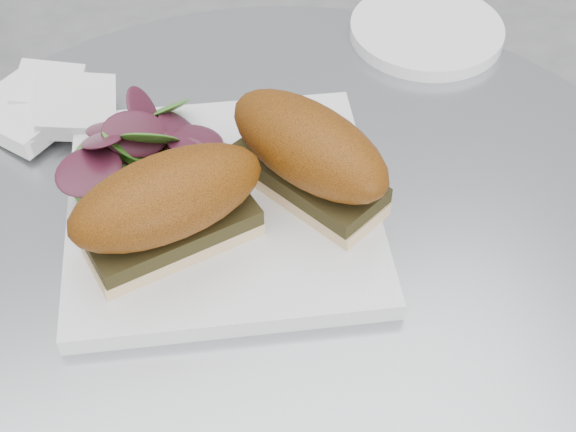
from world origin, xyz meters
name	(u,v)px	position (x,y,z in m)	size (l,w,h in m)	color
table	(285,414)	(0.00, 0.00, 0.49)	(0.70, 0.70, 0.73)	#A3A5AA
plate	(223,206)	(-0.03, 0.06, 0.74)	(0.24, 0.24, 0.02)	white
sandwich_left	(169,205)	(-0.08, 0.03, 0.79)	(0.16, 0.09, 0.08)	beige
sandwich_right	(308,153)	(0.04, 0.05, 0.79)	(0.13, 0.16, 0.08)	beige
salad	(140,137)	(-0.08, 0.13, 0.77)	(0.12, 0.12, 0.05)	#478A2D
napkin	(55,114)	(-0.14, 0.22, 0.74)	(0.12, 0.12, 0.02)	white
saucer	(427,31)	(0.23, 0.23, 0.74)	(0.16, 0.16, 0.01)	white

